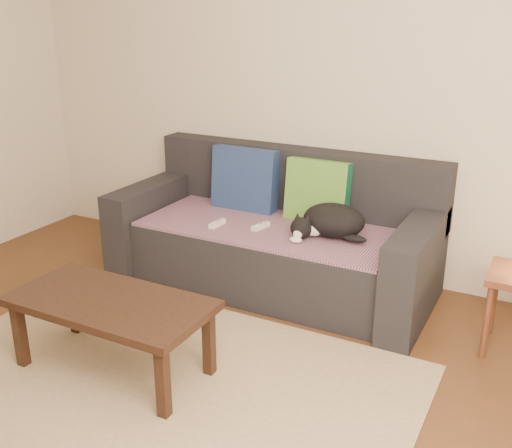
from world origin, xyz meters
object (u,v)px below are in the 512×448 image
cat (331,221)px  sofa (275,240)px  coffee_table (111,309)px  wii_remote_a (217,224)px  wii_remote_b (261,226)px

cat → sofa: bearing=161.3°
sofa → coffee_table: sofa is taller
wii_remote_a → coffee_table: size_ratio=0.15×
cat → wii_remote_b: bearing=-177.2°
sofa → coffee_table: bearing=-101.0°
sofa → wii_remote_b: (-0.03, -0.16, 0.15)m
cat → wii_remote_a: cat is taller
sofa → cat: size_ratio=4.44×
wii_remote_b → wii_remote_a: bearing=121.9°
coffee_table → wii_remote_b: bearing=78.7°
wii_remote_a → wii_remote_b: bearing=-69.0°
sofa → wii_remote_a: sofa is taller
sofa → wii_remote_a: size_ratio=14.00×
cat → wii_remote_b: size_ratio=3.16×
wii_remote_a → wii_remote_b: same height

